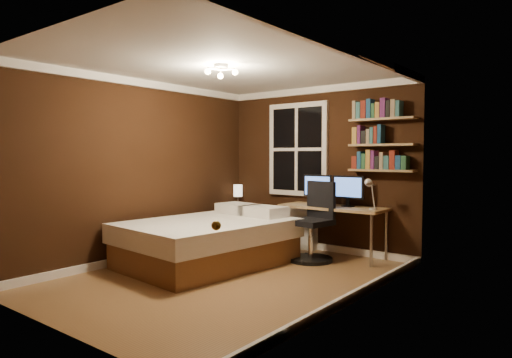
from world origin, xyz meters
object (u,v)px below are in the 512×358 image
Objects in this scene: desk at (332,210)px; monitor_left at (318,190)px; monitor_right at (348,191)px; radiator at (303,228)px; office_chair at (313,230)px; nightstand at (238,226)px; bedside_lamp at (238,197)px; bed at (209,241)px; desk_lamp at (371,194)px.

desk is 3.27× the size of monitor_left.
monitor_right is at bearing 20.52° from desk.
office_chair reaches higher than radiator.
monitor_right is (2.04, 0.02, 0.69)m from nightstand.
monitor_left is 1.00× the size of monitor_right.
nightstand is 2.15m from monitor_right.
bedside_lamp is 1.55m from monitor_left.
monitor_left is (0.77, 1.52, 0.63)m from bed.
bed is at bearing -141.55° from desk_lamp.
desk is (1.83, -0.06, -0.08)m from bedside_lamp.
bed is 1.70m from radiator.
monitor_right is at bearing 56.20° from bed.
radiator is (0.44, 1.64, 0.02)m from bed.
monitor_right is (2.04, 0.02, 0.21)m from bedside_lamp.
office_chair is at bearing -19.74° from nightstand.
desk is at bearing -14.64° from monitor_left.
bed is at bearing -129.66° from monitor_right.
monitor_right is 0.46m from desk_lamp.
monitor_left is at bearing 180.00° from monitor_right.
radiator is at bearing 6.22° from bedside_lamp.
desk_lamp is at bearing 44.30° from bed.
radiator is (1.22, 0.13, 0.07)m from nightstand.
bed is 1.51× the size of desk.
bed is at bearing -123.71° from office_chair.
desk reaches higher than radiator.
desk is 0.70m from desk_lamp.
bedside_lamp reaches higher than desk.
office_chair is at bearing -101.44° from desk.
nightstand is at bearing -173.78° from radiator.
monitor_right reaches higher than desk.
office_chair reaches higher than desk.
monitor_right and desk_lamp have the same top height.
monitor_left is at bearing 69.18° from bed.
desk is 0.47m from office_chair.
desk_lamp reaches higher than bed.
radiator is at bearing 172.13° from monitor_right.
bed is 1.74m from bedside_lamp.
monitor_left is at bearing 0.72° from bedside_lamp.
desk_lamp is at bearing -23.74° from monitor_right.
desk_lamp reaches higher than nightstand.
office_chair is at bearing -47.55° from radiator.
monitor_left reaches higher than radiator.
nightstand is 0.34× the size of desk.
bedside_lamp is at bearing 174.73° from office_chair.
bed is 5.27× the size of desk_lamp.
office_chair is at bearing -121.11° from monitor_right.
nightstand is 1.12× the size of monitor_right.
desk_lamp is at bearing -3.87° from bedside_lamp.
monitor_right is (0.50, 0.00, 0.00)m from monitor_left.
bedside_lamp is at bearing -179.46° from monitor_right.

